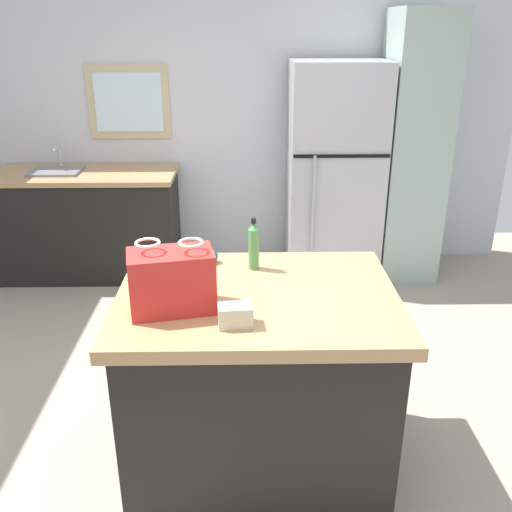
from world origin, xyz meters
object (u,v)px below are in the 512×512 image
object	(u,v)px
tall_cabinet	(412,150)
bottle	(254,246)
kitchen_island	(257,381)
refrigerator	(334,173)
ear_defenders	(200,262)
small_box	(235,315)
shopping_bag	(172,281)

from	to	relation	value
tall_cabinet	bottle	bearing A→B (deg)	-122.84
bottle	kitchen_island	bearing A→B (deg)	-87.41
refrigerator	ear_defenders	bearing A→B (deg)	-115.35
small_box	ear_defenders	world-z (taller)	small_box
bottle	ear_defenders	world-z (taller)	bottle
kitchen_island	refrigerator	bearing A→B (deg)	73.60
kitchen_island	tall_cabinet	bearing A→B (deg)	60.49
small_box	refrigerator	bearing A→B (deg)	73.42
refrigerator	small_box	world-z (taller)	refrigerator
kitchen_island	small_box	size ratio (longest dim) A/B	9.21
kitchen_island	small_box	world-z (taller)	small_box
bottle	shopping_bag	bearing A→B (deg)	-129.52
refrigerator	small_box	xyz separation A→B (m)	(-0.77, -2.59, 0.09)
refrigerator	shopping_bag	size ratio (longest dim) A/B	4.75
refrigerator	shopping_bag	bearing A→B (deg)	-112.76
bottle	ear_defenders	bearing A→B (deg)	172.42
tall_cabinet	bottle	size ratio (longest dim) A/B	8.40
kitchen_island	refrigerator	size ratio (longest dim) A/B	0.70
tall_cabinet	small_box	distance (m)	2.95
refrigerator	bottle	xyz separation A→B (m)	(-0.69, -2.05, 0.16)
tall_cabinet	small_box	size ratio (longest dim) A/B	16.06
kitchen_island	small_box	xyz separation A→B (m)	(-0.09, -0.28, 0.50)
shopping_bag	small_box	world-z (taller)	shopping_bag
shopping_bag	ear_defenders	bearing A→B (deg)	80.18
tall_cabinet	ear_defenders	bearing A→B (deg)	-128.17
ear_defenders	small_box	bearing A→B (deg)	-72.69
bottle	ear_defenders	xyz separation A→B (m)	(-0.26, 0.03, -0.09)
kitchen_island	shopping_bag	distance (m)	0.70
shopping_bag	ear_defenders	size ratio (longest dim) A/B	1.77
refrigerator	shopping_bag	xyz separation A→B (m)	(-1.03, -2.45, 0.18)
kitchen_island	shopping_bag	world-z (taller)	shopping_bag
kitchen_island	ear_defenders	world-z (taller)	ear_defenders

